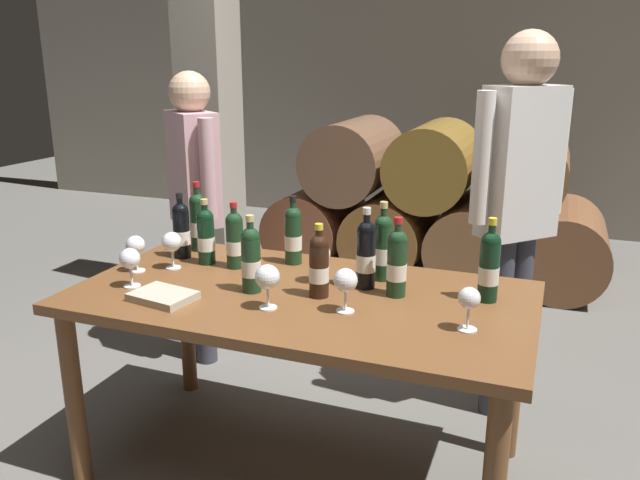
% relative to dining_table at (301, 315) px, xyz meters
% --- Properties ---
extents(ground_plane, '(14.00, 14.00, 0.00)m').
position_rel_dining_table_xyz_m(ground_plane, '(0.00, 0.00, -0.67)').
color(ground_plane, '#66635E').
extents(cellar_back_wall, '(10.00, 0.24, 2.80)m').
position_rel_dining_table_xyz_m(cellar_back_wall, '(0.00, 4.20, 0.73)').
color(cellar_back_wall, gray).
rests_on(cellar_back_wall, ground_plane).
extents(barrel_stack, '(2.49, 0.90, 1.15)m').
position_rel_dining_table_xyz_m(barrel_stack, '(-0.00, 2.60, -0.13)').
color(barrel_stack, brown).
rests_on(barrel_stack, ground_plane).
extents(stone_pillar, '(0.32, 0.32, 2.60)m').
position_rel_dining_table_xyz_m(stone_pillar, '(-1.30, 1.60, 0.63)').
color(stone_pillar, gray).
rests_on(stone_pillar, ground_plane).
extents(dining_table, '(1.70, 0.90, 0.76)m').
position_rel_dining_table_xyz_m(dining_table, '(0.00, 0.00, 0.00)').
color(dining_table, brown).
rests_on(dining_table, ground_plane).
extents(wine_bottle_0, '(0.07, 0.07, 0.28)m').
position_rel_dining_table_xyz_m(wine_bottle_0, '(0.08, -0.01, 0.21)').
color(wine_bottle_0, black).
rests_on(wine_bottle_0, dining_table).
extents(wine_bottle_1, '(0.07, 0.07, 0.28)m').
position_rel_dining_table_xyz_m(wine_bottle_1, '(-0.37, 0.17, 0.21)').
color(wine_bottle_1, '#19381E').
rests_on(wine_bottle_1, dining_table).
extents(wine_bottle_2, '(0.07, 0.07, 0.28)m').
position_rel_dining_table_xyz_m(wine_bottle_2, '(-0.51, 0.18, 0.21)').
color(wine_bottle_2, black).
rests_on(wine_bottle_2, dining_table).
extents(wine_bottle_3, '(0.07, 0.07, 0.29)m').
position_rel_dining_table_xyz_m(wine_bottle_3, '(-0.18, -0.05, 0.22)').
color(wine_bottle_3, '#19381E').
rests_on(wine_bottle_3, dining_table).
extents(wine_bottle_4, '(0.07, 0.07, 0.29)m').
position_rel_dining_table_xyz_m(wine_bottle_4, '(-0.65, 0.22, 0.22)').
color(wine_bottle_4, black).
rests_on(wine_bottle_4, dining_table).
extents(wine_bottle_5, '(0.07, 0.07, 0.31)m').
position_rel_dining_table_xyz_m(wine_bottle_5, '(0.24, 0.25, 0.23)').
color(wine_bottle_5, '#19381E').
rests_on(wine_bottle_5, dining_table).
extents(wine_bottle_6, '(0.07, 0.07, 0.31)m').
position_rel_dining_table_xyz_m(wine_bottle_6, '(0.66, 0.17, 0.22)').
color(wine_bottle_6, black).
rests_on(wine_bottle_6, dining_table).
extents(wine_bottle_7, '(0.07, 0.07, 0.32)m').
position_rel_dining_table_xyz_m(wine_bottle_7, '(-0.64, 0.34, 0.23)').
color(wine_bottle_7, '#19381E').
rests_on(wine_bottle_7, dining_table).
extents(wine_bottle_8, '(0.07, 0.07, 0.31)m').
position_rel_dining_table_xyz_m(wine_bottle_8, '(0.21, 0.14, 0.23)').
color(wine_bottle_8, black).
rests_on(wine_bottle_8, dining_table).
extents(wine_bottle_9, '(0.07, 0.07, 0.29)m').
position_rel_dining_table_xyz_m(wine_bottle_9, '(-0.16, 0.31, 0.22)').
color(wine_bottle_9, '#19381E').
rests_on(wine_bottle_9, dining_table).
extents(wine_bottle_10, '(0.07, 0.07, 0.30)m').
position_rel_dining_table_xyz_m(wine_bottle_10, '(0.34, 0.10, 0.22)').
color(wine_bottle_10, '#19381E').
rests_on(wine_bottle_10, dining_table).
extents(wine_glass_0, '(0.08, 0.08, 0.15)m').
position_rel_dining_table_xyz_m(wine_glass_0, '(-0.72, -0.01, 0.20)').
color(wine_glass_0, white).
rests_on(wine_glass_0, dining_table).
extents(wine_glass_1, '(0.09, 0.09, 0.16)m').
position_rel_dining_table_xyz_m(wine_glass_1, '(-0.05, -0.18, 0.20)').
color(wine_glass_1, white).
rests_on(wine_glass_1, dining_table).
extents(wine_glass_2, '(0.08, 0.08, 0.16)m').
position_rel_dining_table_xyz_m(wine_glass_2, '(0.21, -0.12, 0.20)').
color(wine_glass_2, white).
rests_on(wine_glass_2, dining_table).
extents(wine_glass_3, '(0.08, 0.08, 0.15)m').
position_rel_dining_table_xyz_m(wine_glass_3, '(-0.63, -0.17, 0.20)').
color(wine_glass_3, white).
rests_on(wine_glass_3, dining_table).
extents(wine_glass_4, '(0.08, 0.08, 0.16)m').
position_rel_dining_table_xyz_m(wine_glass_4, '(0.03, 0.13, 0.20)').
color(wine_glass_4, white).
rests_on(wine_glass_4, dining_table).
extents(wine_glass_5, '(0.07, 0.07, 0.15)m').
position_rel_dining_table_xyz_m(wine_glass_5, '(0.63, -0.12, 0.20)').
color(wine_glass_5, white).
rests_on(wine_glass_5, dining_table).
extents(wine_glass_6, '(0.08, 0.08, 0.16)m').
position_rel_dining_table_xyz_m(wine_glass_6, '(-0.60, 0.07, 0.20)').
color(wine_glass_6, white).
rests_on(wine_glass_6, dining_table).
extents(tasting_notebook, '(0.24, 0.19, 0.03)m').
position_rel_dining_table_xyz_m(tasting_notebook, '(-0.44, -0.25, 0.11)').
color(tasting_notebook, '#B2A893').
rests_on(tasting_notebook, dining_table).
extents(sommelier_presenting, '(0.36, 0.38, 1.72)m').
position_rel_dining_table_xyz_m(sommelier_presenting, '(0.70, 0.75, 0.37)').
color(sommelier_presenting, '#383842').
rests_on(sommelier_presenting, ground_plane).
extents(taster_seated_left, '(0.40, 0.34, 1.54)m').
position_rel_dining_table_xyz_m(taster_seated_left, '(-0.89, 0.72, 0.25)').
color(taster_seated_left, '#383842').
rests_on(taster_seated_left, ground_plane).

